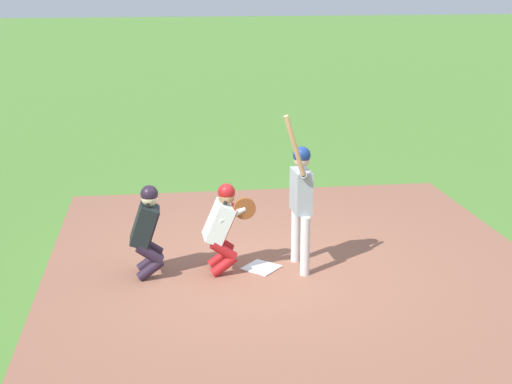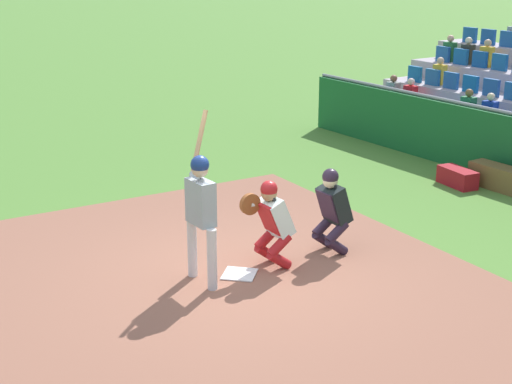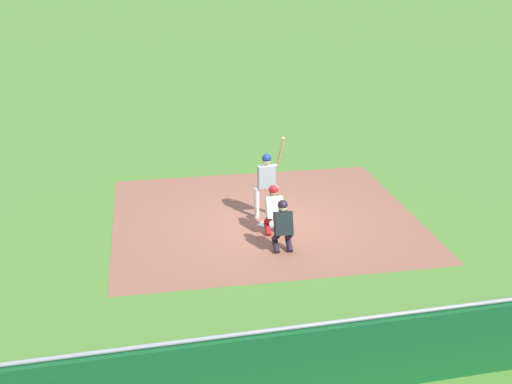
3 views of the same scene
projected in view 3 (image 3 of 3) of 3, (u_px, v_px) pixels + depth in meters
ground_plane at (268, 225)px, 16.65m from camera, size 160.00×160.00×0.00m
infield_dirt_patch at (264, 217)px, 17.10m from camera, size 8.25×7.39×0.01m
home_plate_marker at (268, 224)px, 16.64m from camera, size 0.62×0.62×0.02m
batter_at_plate at (267, 178)px, 16.76m from camera, size 0.72×0.47×2.26m
catcher_crouching at (274, 207)px, 15.90m from camera, size 0.46×0.71×1.29m
home_plate_umpire at (283, 224)px, 14.96m from camera, size 0.47×0.47×1.31m
dugout_wall at (368, 353)px, 10.30m from camera, size 13.37×0.24×1.36m
dugout_bench at (305, 363)px, 10.77m from camera, size 4.28×0.40×0.44m
water_bottle_on_bench at (271, 352)px, 10.52m from camera, size 0.07×0.07×0.21m
equipment_duffel_bag at (408, 334)px, 11.68m from camera, size 0.85×0.47×0.34m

